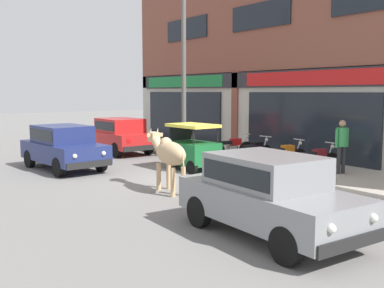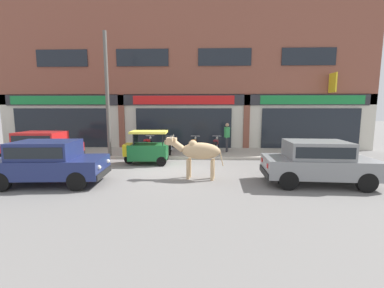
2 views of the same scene
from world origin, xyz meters
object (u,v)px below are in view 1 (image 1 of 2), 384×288
Objects in this scene: car_2 at (119,134)px; motorcycle_1 at (254,151)px; car_0 at (63,145)px; auto_rickshaw at (190,150)px; car_1 at (268,191)px; utility_pole at (184,75)px; motorcycle_3 at (316,159)px; motorcycle_0 at (232,147)px; pedestrian at (342,141)px; cow at (169,153)px; motorcycle_2 at (284,155)px.

car_2 is 2.00× the size of motorcycle_1.
car_0 is 4.22m from auto_rickshaw.
utility_pole is (-8.57, 4.37, 2.39)m from car_1.
car_2 is 8.58m from motorcycle_3.
motorcycle_0 is at bearing 70.42° from car_0.
auto_rickshaw is (-6.35, 3.03, -0.15)m from car_1.
pedestrian reaches higher than car_0.
cow is 0.58× the size of car_0.
pedestrian is (8.91, 2.66, 0.31)m from car_2.
motorcycle_0 is 0.99× the size of motorcycle_1.
motorcycle_0 is (-6.89, 5.38, -0.29)m from car_1.
cow is 4.90m from motorcycle_1.
utility_pole is (-2.21, 1.34, 2.54)m from auto_rickshaw.
pedestrian is (1.55, 5.14, 0.12)m from cow.
motorcycle_0 and motorcycle_1 have the same top height.
motorcycle_1 is at bearing -8.24° from motorcycle_0.
car_0 is 5.27m from utility_pole.
motorcycle_1 and motorcycle_3 have the same top height.
utility_pole is (-5.49, -0.99, 2.68)m from motorcycle_3.
utility_pole is at bearing 25.61° from car_2.
motorcycle_1 is 1.25m from motorcycle_2.
car_2 is 2.01× the size of motorcycle_0.
pedestrian reaches higher than cow.
pedestrian is at bearing 12.28° from utility_pole.
car_2 is 5.04m from motorcycle_0.
car_0 is 8.92m from car_1.
car_1 is 2.05× the size of motorcycle_3.
motorcycle_1 is at bearing 20.32° from car_2.
car_1 is 11.74m from car_2.
utility_pole is (-3.03, -0.82, 2.68)m from motorcycle_1.
car_1 is at bearing -25.51° from auto_rickshaw.
car_1 reaches higher than motorcycle_1.
motorcycle_2 is 5.13m from utility_pole.
motorcycle_3 is 1.12× the size of pedestrian.
car_2 is at bearing -164.35° from motorcycle_3.
motorcycle_2 is at bearing 12.44° from utility_pole.
pedestrian is (3.11, 0.52, 0.60)m from motorcycle_1.
car_1 and car_2 have the same top height.
motorcycle_2 is (4.62, 5.63, -0.29)m from car_0.
car_0 is (-4.94, -0.89, -0.19)m from cow.
car_0 is 1.84× the size of auto_rickshaw.
car_2 is 3.89m from utility_pole.
motorcycle_2 is at bearing 128.97° from car_1.
auto_rickshaw is at bearing -132.04° from motorcycle_2.
car_0 is 7.29m from motorcycle_2.
pedestrian is at bearing 11.91° from motorcycle_2.
car_1 is at bearing -38.01° from motorcycle_0.
auto_rickshaw is (-2.37, 2.46, -0.35)m from cow.
cow is at bearing -39.65° from utility_pole.
utility_pole is at bearing -167.56° from motorcycle_2.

